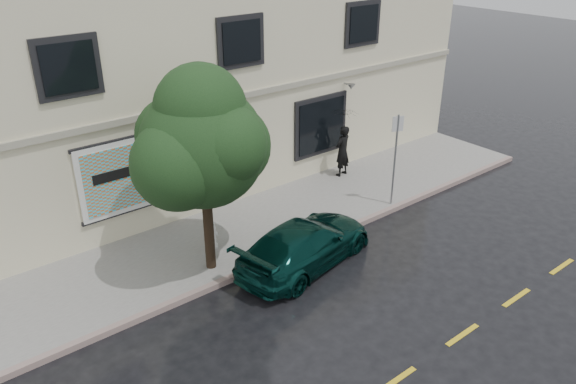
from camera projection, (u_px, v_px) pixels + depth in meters
ground at (352, 267)px, 15.03m from camera, size 90.00×90.00×0.00m
sidewalk at (278, 219)px, 17.28m from camera, size 20.00×3.50×0.15m
curb at (316, 242)px, 16.05m from camera, size 20.00×0.18×0.16m
road_marking at (462, 335)px, 12.57m from camera, size 19.00×0.12×0.01m
building at (178, 73)px, 19.81m from camera, size 20.00×8.12×7.00m
billboard at (152, 169)px, 15.79m from camera, size 4.30×0.16×2.20m
car at (305, 244)px, 14.89m from camera, size 4.61×2.71×1.26m
pedestrian at (342, 151)px, 19.69m from camera, size 0.73×0.55×1.83m
umbrella at (344, 116)px, 19.13m from camera, size 1.26×1.26×0.75m
street_tree at (203, 147)px, 13.32m from camera, size 3.02×3.02×4.91m
fire_hydrant at (212, 235)px, 15.49m from camera, size 0.32×0.30×0.79m
sign_pole at (395, 153)px, 17.29m from camera, size 0.34×0.17×2.98m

